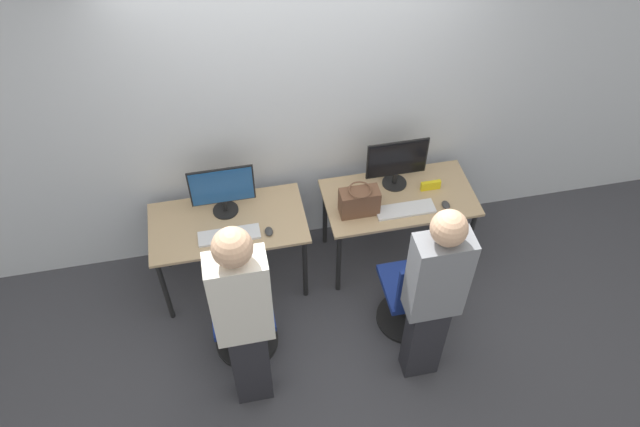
# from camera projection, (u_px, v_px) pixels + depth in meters

# --- Properties ---
(ground_plane) EXTENTS (20.00, 20.00, 0.00)m
(ground_plane) POSITION_uv_depth(u_px,v_px,m) (323.00, 296.00, 5.13)
(ground_plane) COLOR #3D3D42
(wall_back) EXTENTS (12.00, 0.05, 2.80)m
(wall_back) POSITION_uv_depth(u_px,v_px,m) (303.00, 104.00, 4.59)
(wall_back) COLOR silver
(wall_back) RESTS_ON ground_plane
(desk_left) EXTENTS (1.18, 0.63, 0.72)m
(desk_left) POSITION_uv_depth(u_px,v_px,m) (229.00, 229.00, 4.77)
(desk_left) COLOR tan
(desk_left) RESTS_ON ground_plane
(monitor_left) EXTENTS (0.48, 0.20, 0.43)m
(monitor_left) POSITION_uv_depth(u_px,v_px,m) (222.00, 189.00, 4.62)
(monitor_left) COLOR black
(monitor_left) RESTS_ON desk_left
(keyboard_left) EXTENTS (0.46, 0.14, 0.02)m
(keyboard_left) POSITION_uv_depth(u_px,v_px,m) (229.00, 235.00, 4.61)
(keyboard_left) COLOR silver
(keyboard_left) RESTS_ON desk_left
(mouse_left) EXTENTS (0.06, 0.09, 0.03)m
(mouse_left) POSITION_uv_depth(u_px,v_px,m) (269.00, 231.00, 4.63)
(mouse_left) COLOR #333333
(mouse_left) RESTS_ON desk_left
(office_chair_left) EXTENTS (0.48, 0.48, 0.92)m
(office_chair_left) POSITION_uv_depth(u_px,v_px,m) (244.00, 320.00, 4.52)
(office_chair_left) COLOR black
(office_chair_left) RESTS_ON ground_plane
(person_left) EXTENTS (0.36, 0.23, 1.76)m
(person_left) POSITION_uv_depth(u_px,v_px,m) (243.00, 317.00, 3.84)
(person_left) COLOR #232328
(person_left) RESTS_ON ground_plane
(desk_right) EXTENTS (1.18, 0.63, 0.72)m
(desk_right) POSITION_uv_depth(u_px,v_px,m) (399.00, 204.00, 4.96)
(desk_right) COLOR tan
(desk_right) RESTS_ON ground_plane
(monitor_right) EXTENTS (0.48, 0.20, 0.43)m
(monitor_right) POSITION_uv_depth(u_px,v_px,m) (397.00, 162.00, 4.83)
(monitor_right) COLOR black
(monitor_right) RESTS_ON desk_right
(keyboard_right) EXTENTS (0.46, 0.14, 0.02)m
(keyboard_right) POSITION_uv_depth(u_px,v_px,m) (405.00, 210.00, 4.79)
(keyboard_right) COLOR silver
(keyboard_right) RESTS_ON desk_right
(mouse_right) EXTENTS (0.06, 0.09, 0.03)m
(mouse_right) POSITION_uv_depth(u_px,v_px,m) (446.00, 205.00, 4.81)
(mouse_right) COLOR #333333
(mouse_right) RESTS_ON desk_right
(office_chair_right) EXTENTS (0.48, 0.48, 0.92)m
(office_chair_right) POSITION_uv_depth(u_px,v_px,m) (413.00, 296.00, 4.66)
(office_chair_right) COLOR black
(office_chair_right) RESTS_ON ground_plane
(person_right) EXTENTS (0.36, 0.22, 1.68)m
(person_right) POSITION_uv_depth(u_px,v_px,m) (434.00, 295.00, 4.02)
(person_right) COLOR #232328
(person_right) RESTS_ON ground_plane
(handbag) EXTENTS (0.30, 0.18, 0.25)m
(handbag) POSITION_uv_depth(u_px,v_px,m) (359.00, 201.00, 4.70)
(handbag) COLOR brown
(handbag) RESTS_ON desk_right
(placard_right) EXTENTS (0.16, 0.03, 0.08)m
(placard_right) POSITION_uv_depth(u_px,v_px,m) (431.00, 185.00, 4.92)
(placard_right) COLOR yellow
(placard_right) RESTS_ON desk_right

